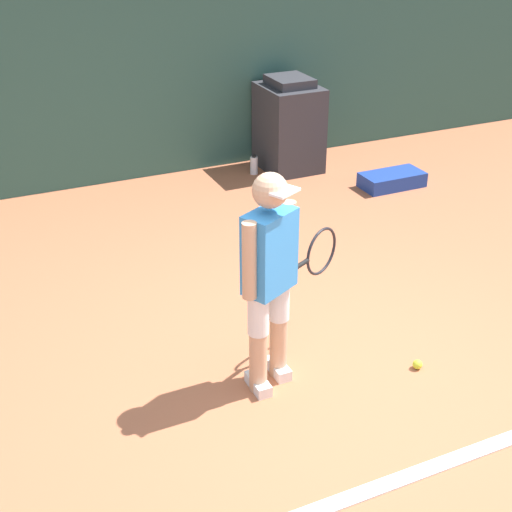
% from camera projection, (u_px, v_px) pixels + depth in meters
% --- Properties ---
extents(ground_plane, '(24.00, 24.00, 0.00)m').
position_uv_depth(ground_plane, '(334.00, 383.00, 4.84)').
color(ground_plane, '#B76642').
extents(back_wall, '(24.00, 0.10, 2.71)m').
position_uv_depth(back_wall, '(139.00, 57.00, 7.66)').
color(back_wall, '#2D564C').
rests_on(back_wall, ground_plane).
extents(court_baseline, '(21.60, 0.10, 0.01)m').
position_uv_depth(court_baseline, '(415.00, 474.00, 4.09)').
color(court_baseline, white).
rests_on(court_baseline, ground_plane).
extents(tennis_player, '(0.91, 0.54, 1.51)m').
position_uv_depth(tennis_player, '(271.00, 273.00, 4.49)').
color(tennis_player, tan).
rests_on(tennis_player, ground_plane).
extents(tennis_ball, '(0.07, 0.07, 0.07)m').
position_uv_depth(tennis_ball, '(417.00, 364.00, 4.98)').
color(tennis_ball, '#D1E533').
rests_on(tennis_ball, ground_plane).
extents(covered_chair, '(0.62, 0.73, 1.08)m').
position_uv_depth(covered_chair, '(289.00, 126.00, 8.27)').
color(covered_chair, '#333338').
rests_on(covered_chair, ground_plane).
extents(equipment_bag, '(0.70, 0.36, 0.16)m').
position_uv_depth(equipment_bag, '(392.00, 180.00, 7.94)').
color(equipment_bag, '#1E3D99').
rests_on(equipment_bag, ground_plane).
extents(water_bottle, '(0.09, 0.09, 0.23)m').
position_uv_depth(water_bottle, '(254.00, 165.00, 8.28)').
color(water_bottle, white).
rests_on(water_bottle, ground_plane).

